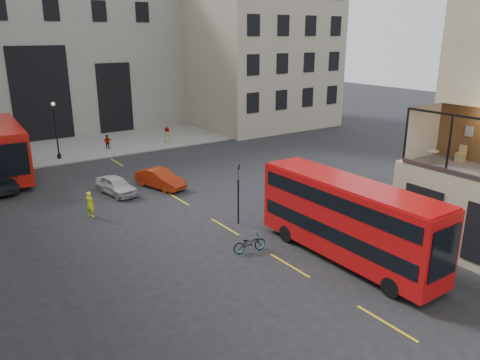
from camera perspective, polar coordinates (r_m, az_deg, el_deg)
ground at (r=22.03m, az=20.74°, el=-14.34°), size 140.00×140.00×0.00m
gateway at (r=59.07m, az=-24.68°, el=14.18°), size 35.00×10.60×18.00m
building_right at (r=61.67m, az=1.16°, el=16.70°), size 16.60×18.60×20.00m
pavement_far at (r=50.30m, az=-22.28°, el=3.35°), size 40.00×12.00×0.12m
traffic_light_near at (r=28.10m, az=-0.22°, el=-0.73°), size 0.16×0.20×3.80m
street_lamp_b at (r=45.99m, az=-21.46°, el=5.21°), size 0.36×0.36×5.33m
bus_near at (r=24.23m, az=13.01°, el=-4.38°), size 2.50×10.57×4.21m
bus_far at (r=42.38m, az=-26.73°, el=3.66°), size 3.10×11.02×4.35m
car_a at (r=35.05m, az=-14.87°, el=-0.63°), size 2.22×4.11×1.33m
car_b at (r=35.80m, az=-9.73°, el=0.16°), size 2.67×4.54×1.42m
bicycle at (r=25.18m, az=1.18°, el=-7.70°), size 1.95×0.97×0.98m
cyclist at (r=31.18m, az=-17.83°, el=-2.82°), size 0.62×0.72×1.67m
pedestrian_b at (r=48.06m, az=-25.35°, el=3.32°), size 1.26×1.03×1.70m
pedestrian_c at (r=48.68m, az=-15.84°, el=4.43°), size 0.91×0.39×1.55m
pedestrian_d at (r=50.31m, az=-8.89°, el=5.40°), size 0.76×0.97×1.74m
cafe_table_far at (r=26.73m, az=22.45°, el=2.84°), size 0.55×0.55×0.69m
cafe_chair_d at (r=27.86m, az=25.29°, el=2.63°), size 0.46×0.46×0.86m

